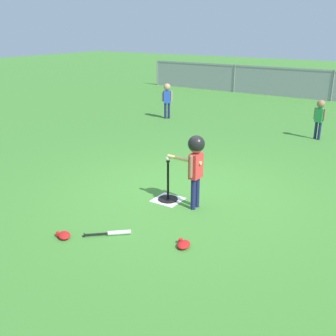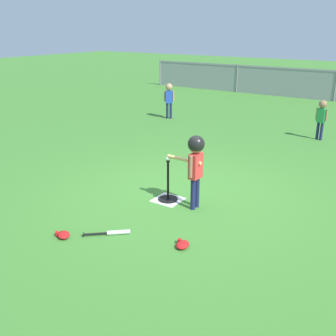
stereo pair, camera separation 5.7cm
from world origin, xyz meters
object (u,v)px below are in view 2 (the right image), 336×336
at_px(batting_tee, 168,194).
at_px(fielder_deep_left, 169,96).
at_px(baseball_on_tee, 168,158).
at_px(fielder_near_left, 322,114).
at_px(batter_child, 195,157).
at_px(glove_by_plate, 63,235).
at_px(spare_bat_silver, 114,233).
at_px(glove_near_bats, 182,245).

xyz_separation_m(batting_tee, fielder_deep_left, (-3.41, 5.06, 0.58)).
bearing_deg(fielder_deep_left, baseball_on_tee, -56.04).
bearing_deg(fielder_near_left, batter_child, -95.94).
bearing_deg(glove_by_plate, fielder_deep_left, 113.18).
relative_size(spare_bat_silver, glove_near_bats, 2.07).
bearing_deg(spare_bat_silver, glove_near_bats, 15.06).
bearing_deg(batter_child, fielder_near_left, 84.06).
distance_m(baseball_on_tee, glove_by_plate, 1.98).
xyz_separation_m(baseball_on_tee, fielder_near_left, (1.04, 5.14, -0.08)).
distance_m(batting_tee, glove_near_bats, 1.48).
relative_size(fielder_deep_left, spare_bat_silver, 2.09).
bearing_deg(fielder_near_left, glove_near_bats, -90.56).
relative_size(batter_child, glove_by_plate, 4.28).
bearing_deg(spare_bat_silver, batter_child, 70.91).
distance_m(batting_tee, fielder_deep_left, 6.13).
xyz_separation_m(batting_tee, glove_near_bats, (0.98, -1.11, -0.07)).
bearing_deg(batting_tee, fielder_near_left, 78.54).
height_order(baseball_on_tee, glove_by_plate, baseball_on_tee).
bearing_deg(glove_by_plate, batter_child, 61.20).
distance_m(baseball_on_tee, fielder_near_left, 5.25).
bearing_deg(spare_bat_silver, fielder_deep_left, 118.21).
relative_size(baseball_on_tee, fielder_deep_left, 0.07).
distance_m(spare_bat_silver, glove_by_plate, 0.67).
height_order(fielder_deep_left, glove_near_bats, fielder_deep_left).
distance_m(fielder_deep_left, glove_near_bats, 7.60).
height_order(baseball_on_tee, spare_bat_silver, baseball_on_tee).
bearing_deg(batter_child, glove_by_plate, -118.80).
xyz_separation_m(batting_tee, spare_bat_silver, (0.04, -1.37, -0.08)).
bearing_deg(batting_tee, glove_near_bats, -48.58).
distance_m(batter_child, spare_bat_silver, 1.63).
relative_size(batting_tee, spare_bat_silver, 1.33).
bearing_deg(glove_near_bats, baseball_on_tee, 131.42).
bearing_deg(batting_tee, glove_by_plate, -104.74).
height_order(batter_child, fielder_near_left, batter_child).
distance_m(batting_tee, spare_bat_silver, 1.37).
distance_m(fielder_near_left, glove_near_bats, 6.28).
xyz_separation_m(baseball_on_tee, glove_by_plate, (-0.47, -1.80, -0.68)).
bearing_deg(glove_by_plate, batting_tee, 75.26).
bearing_deg(batting_tee, fielder_deep_left, 123.96).
xyz_separation_m(batter_child, fielder_deep_left, (-3.91, 5.08, -0.14)).
bearing_deg(baseball_on_tee, glove_near_bats, -48.58).
relative_size(batter_child, fielder_near_left, 1.18).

